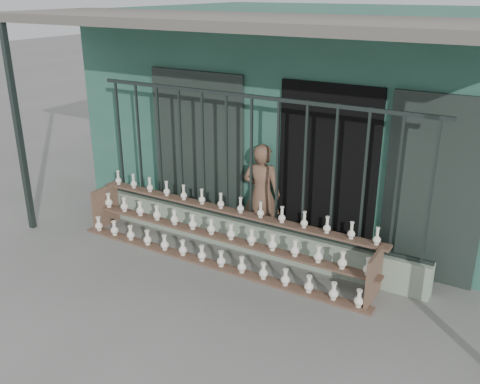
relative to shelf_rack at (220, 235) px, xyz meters
The scene contains 6 objects.
ground 0.99m from the shelf_rack, 74.62° to the right, with size 60.00×60.00×0.00m, color slate.
workshop_building 3.58m from the shelf_rack, 85.76° to the left, with size 7.40×6.60×3.21m.
parapet_wall 0.50m from the shelf_rack, 59.66° to the left, with size 5.00×0.20×0.45m, color #90A48D.
security_fence 1.10m from the shelf_rack, 59.66° to the left, with size 5.00×0.04×1.80m.
shelf_rack is the anchor object (origin of this frame).
elderly_woman 0.87m from the shelf_rack, 72.49° to the left, with size 0.55×0.36×1.51m, color brown.
Camera 1 is at (3.35, -4.68, 3.55)m, focal length 40.00 mm.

